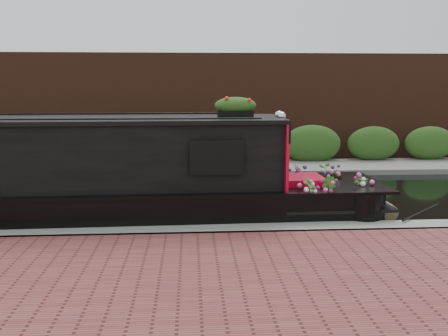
{
  "coord_description": "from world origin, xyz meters",
  "views": [
    {
      "loc": [
        0.18,
        -12.23,
        2.93
      ],
      "look_at": [
        0.96,
        -0.6,
        0.91
      ],
      "focal_mm": 40.0,
      "sensor_mm": 36.0,
      "label": 1
    }
  ],
  "objects": [
    {
      "name": "narrowboat",
      "position": [
        -2.17,
        -2.04,
        0.85
      ],
      "size": [
        12.23,
        2.42,
        2.86
      ],
      "rotation": [
        0.0,
        0.0,
        0.02
      ],
      "color": "black",
      "rests_on": "ground"
    },
    {
      "name": "far_hedge",
      "position": [
        0.0,
        5.1,
        0.0
      ],
      "size": [
        40.0,
        1.1,
        2.8
      ],
      "primitive_type": "cube",
      "color": "#2A501A",
      "rests_on": "ground"
    },
    {
      "name": "rope_fender",
      "position": [
        4.4,
        -2.04,
        0.18
      ],
      "size": [
        0.35,
        0.39,
        0.35
      ],
      "primitive_type": "cylinder",
      "rotation": [
        1.57,
        0.0,
        0.0
      ],
      "color": "olive",
      "rests_on": "ground"
    },
    {
      "name": "near_bank_coping",
      "position": [
        0.0,
        -3.3,
        0.0
      ],
      "size": [
        40.0,
        0.6,
        0.5
      ],
      "primitive_type": "cube",
      "color": "gray",
      "rests_on": "ground"
    },
    {
      "name": "far_bank_path",
      "position": [
        0.0,
        4.2,
        0.0
      ],
      "size": [
        40.0,
        2.4,
        0.34
      ],
      "primitive_type": "cube",
      "color": "slate",
      "rests_on": "ground"
    },
    {
      "name": "far_brick_wall",
      "position": [
        0.0,
        7.2,
        0.0
      ],
      "size": [
        40.0,
        1.0,
        8.0
      ],
      "primitive_type": "cube",
      "color": "#4D281A",
      "rests_on": "ground"
    },
    {
      "name": "ground",
      "position": [
        0.0,
        0.0,
        0.0
      ],
      "size": [
        80.0,
        80.0,
        0.0
      ],
      "primitive_type": "plane",
      "color": "black",
      "rests_on": "ground"
    }
  ]
}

